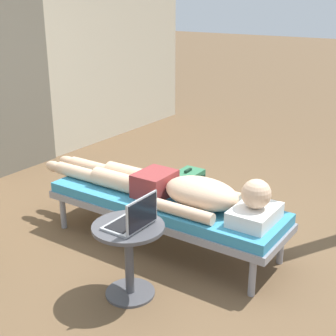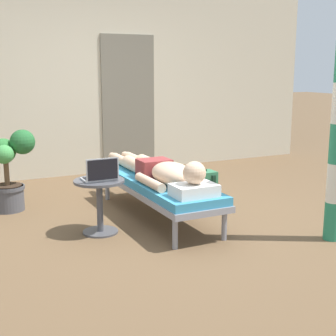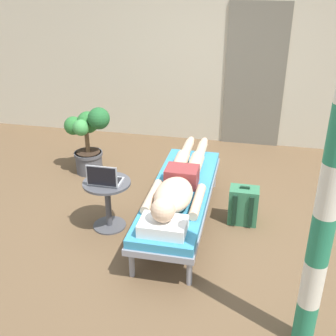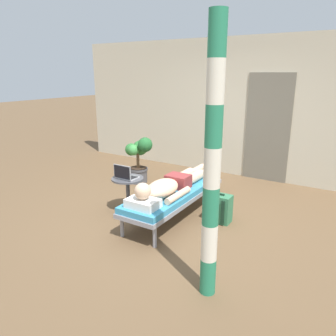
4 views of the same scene
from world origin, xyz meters
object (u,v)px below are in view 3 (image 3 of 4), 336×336
person_reclining (178,185)px  laptop (104,179)px  side_table (108,196)px  backpack (243,206)px  potted_plant (88,137)px  porch_post (330,190)px  lounge_chair (180,195)px

person_reclining → laptop: 0.73m
side_table → person_reclining: bearing=8.3°
person_reclining → side_table: (-0.71, -0.10, -0.16)m
backpack → potted_plant: size_ratio=0.47×
potted_plant → porch_post: 3.50m
person_reclining → side_table: 0.73m
backpack → lounge_chair: bearing=-164.4°
lounge_chair → backpack: 0.68m
side_table → potted_plant: size_ratio=0.58×
lounge_chair → person_reclining: bearing=-90.0°
laptop → backpack: bearing=17.8°
porch_post → lounge_chair: bearing=131.1°
person_reclining → porch_post: 1.84m
person_reclining → laptop: (-0.71, -0.15, 0.07)m
lounge_chair → laptop: size_ratio=6.44×
lounge_chair → porch_post: 1.98m
lounge_chair → side_table: (-0.71, -0.20, 0.01)m
potted_plant → porch_post: porch_post is taller
backpack → potted_plant: 2.19m
potted_plant → backpack: bearing=-21.4°
person_reclining → porch_post: size_ratio=0.87×
potted_plant → person_reclining: bearing=-37.8°
potted_plant → side_table: bearing=-60.2°
laptop → porch_post: (1.86, -1.07, 0.67)m
side_table → lounge_chair: bearing=16.1°
lounge_chair → backpack: (0.64, 0.18, -0.15)m
potted_plant → porch_post: bearing=-42.1°
backpack → person_reclining: bearing=-156.5°
side_table → laptop: (0.00, -0.05, 0.23)m
person_reclining → potted_plant: bearing=142.2°
lounge_chair → porch_post: bearing=-48.9°
backpack → porch_post: (0.51, -1.50, 1.06)m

